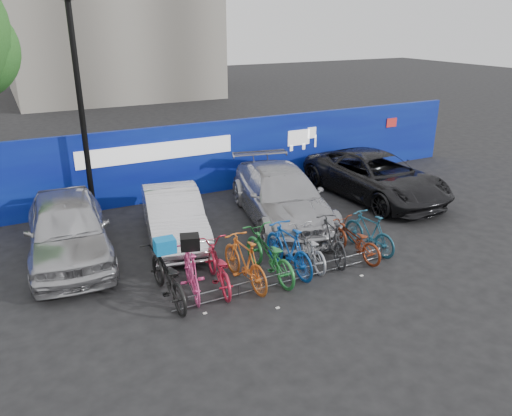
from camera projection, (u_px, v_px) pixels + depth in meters
ground at (278, 271)px, 11.73m from camera, size 100.00×100.00×0.00m
hoarding at (188, 161)px, 16.28m from camera, size 22.00×0.18×2.40m
lamppost at (81, 107)px, 13.67m from camera, size 0.25×0.50×6.11m
bike_rack at (291, 276)px, 11.17m from camera, size 5.60×0.03×0.30m
car_0 at (68, 228)px, 12.07m from camera, size 2.28×4.82×1.59m
car_1 at (174, 216)px, 13.20m from camera, size 2.17×4.26×1.34m
car_2 at (281, 196)px, 14.39m from camera, size 3.24×5.58×1.52m
car_3 at (376, 176)px, 16.28m from camera, size 2.66×5.39×1.47m
bike_0 at (167, 276)px, 10.35m from camera, size 0.77×2.11×1.10m
bike_1 at (191, 271)px, 10.59m from camera, size 0.81×1.84×1.07m
bike_2 at (218, 266)px, 10.86m from camera, size 0.94×1.98×1.00m
bike_3 at (245, 261)px, 10.94m from camera, size 0.65×1.93×1.14m
bike_4 at (269, 255)px, 11.29m from camera, size 0.81×2.11×1.10m
bike_5 at (289, 249)px, 11.52m from camera, size 0.64×1.96×1.16m
bike_6 at (308, 247)px, 11.88m from camera, size 0.79×1.80×0.91m
bike_7 at (331, 239)px, 12.10m from camera, size 0.88×1.87×1.08m
bike_8 at (354, 240)px, 12.24m from camera, size 0.80×1.81×0.92m
bike_9 at (369, 232)px, 12.57m from camera, size 0.68×1.75×1.02m
cargo_crate at (165, 246)px, 10.10m from camera, size 0.43×0.34×0.30m
cargo_topcase at (190, 242)px, 10.34m from camera, size 0.48×0.45×0.29m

